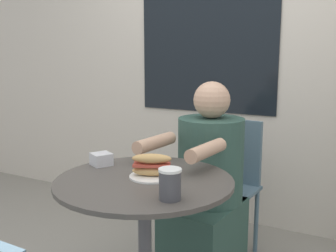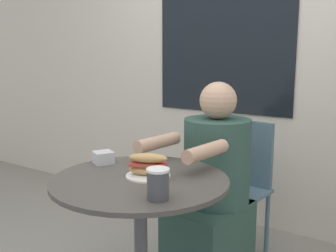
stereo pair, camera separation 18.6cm
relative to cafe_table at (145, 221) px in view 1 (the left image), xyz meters
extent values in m
cube|color=beige|center=(0.00, 1.47, 0.85)|extent=(8.00, 0.08, 2.80)
cube|color=black|center=(-0.31, 1.42, 1.01)|extent=(1.10, 0.01, 1.43)
cylinder|color=#47423D|center=(0.00, 0.00, 0.19)|extent=(0.78, 0.78, 0.02)
cube|color=slate|center=(0.06, 0.85, -0.11)|extent=(0.41, 0.41, 0.02)
cube|color=slate|center=(0.07, 1.02, 0.11)|extent=(0.35, 0.06, 0.42)
cylinder|color=slate|center=(0.21, 0.67, -0.34)|extent=(0.03, 0.03, 0.43)
cylinder|color=slate|center=(-0.12, 0.70, -0.34)|extent=(0.03, 0.03, 0.43)
cylinder|color=slate|center=(0.24, 1.00, -0.34)|extent=(0.03, 0.03, 0.43)
cylinder|color=slate|center=(-0.09, 1.03, -0.34)|extent=(0.03, 0.03, 0.43)
cube|color=#2D4C42|center=(0.05, 0.56, -0.33)|extent=(0.40, 0.50, 0.45)
cylinder|color=#2D4C42|center=(0.06, 0.63, 0.14)|extent=(0.37, 0.37, 0.48)
sphere|color=tan|center=(0.06, 0.63, 0.48)|extent=(0.21, 0.21, 0.21)
cylinder|color=tan|center=(0.17, 0.28, 0.28)|extent=(0.10, 0.30, 0.07)
cylinder|color=tan|center=(-0.12, 0.31, 0.28)|extent=(0.10, 0.30, 0.07)
cylinder|color=white|center=(0.02, 0.04, 0.20)|extent=(0.20, 0.20, 0.01)
ellipsoid|color=tan|center=(0.02, 0.04, 0.22)|extent=(0.19, 0.13, 0.04)
cube|color=#B74233|center=(0.02, 0.04, 0.25)|extent=(0.17, 0.13, 0.01)
ellipsoid|color=tan|center=(0.02, 0.04, 0.28)|extent=(0.19, 0.13, 0.04)
cylinder|color=#424247|center=(0.22, -0.17, 0.25)|extent=(0.08, 0.08, 0.11)
cylinder|color=white|center=(0.22, -0.17, 0.31)|extent=(0.09, 0.09, 0.01)
cube|color=silver|center=(-0.30, 0.09, 0.23)|extent=(0.12, 0.12, 0.06)
camera|label=1|loc=(0.87, -1.40, 0.73)|focal=42.00mm
camera|label=2|loc=(1.03, -1.30, 0.73)|focal=42.00mm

